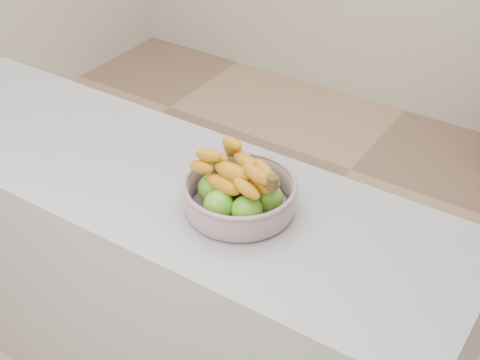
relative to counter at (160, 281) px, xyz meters
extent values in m
plane|color=tan|center=(0.00, 0.34, -0.45)|extent=(4.00, 4.00, 0.00)
cube|color=#9B9BA3|center=(0.00, 0.00, 0.00)|extent=(2.00, 0.60, 0.90)
cylinder|color=#A7B3C8|center=(0.32, 0.00, 0.46)|extent=(0.27, 0.27, 0.01)
torus|color=#A7B3C8|center=(0.32, 0.00, 0.54)|extent=(0.32, 0.32, 0.01)
sphere|color=#459D1B|center=(0.31, -0.08, 0.51)|extent=(0.09, 0.09, 0.09)
sphere|color=#459D1B|center=(0.38, -0.05, 0.51)|extent=(0.09, 0.09, 0.09)
sphere|color=#459D1B|center=(0.40, 0.02, 0.51)|extent=(0.09, 0.09, 0.09)
sphere|color=#459D1B|center=(0.34, 0.08, 0.51)|extent=(0.09, 0.09, 0.09)
sphere|color=#459D1B|center=(0.27, 0.05, 0.51)|extent=(0.09, 0.09, 0.09)
sphere|color=#459D1B|center=(0.25, -0.02, 0.51)|extent=(0.09, 0.09, 0.09)
ellipsoid|color=orange|center=(0.30, -0.05, 0.55)|extent=(0.20, 0.07, 0.05)
ellipsoid|color=orange|center=(0.31, 0.00, 0.55)|extent=(0.20, 0.09, 0.05)
ellipsoid|color=orange|center=(0.32, 0.05, 0.55)|extent=(0.20, 0.11, 0.05)
ellipsoid|color=orange|center=(0.32, -0.03, 0.59)|extent=(0.20, 0.05, 0.05)
ellipsoid|color=orange|center=(0.33, 0.03, 0.59)|extent=(0.20, 0.12, 0.05)
cylinder|color=#453416|center=(0.44, -0.03, 0.60)|extent=(0.03, 0.03, 0.04)
camera|label=1|loc=(1.13, -1.22, 1.60)|focal=50.00mm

